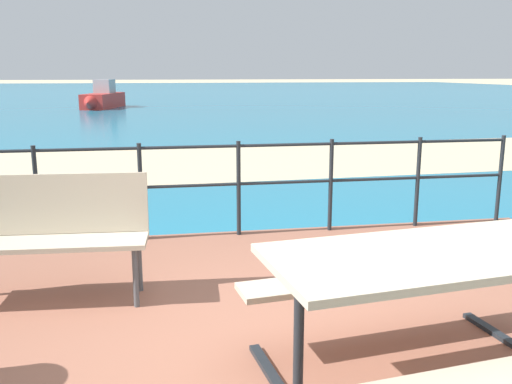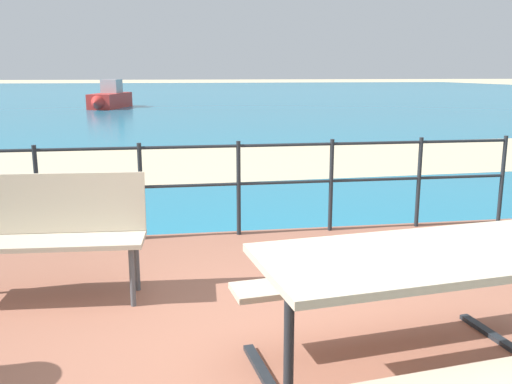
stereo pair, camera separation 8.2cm
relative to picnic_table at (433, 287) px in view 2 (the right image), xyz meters
The scene contains 8 objects.
ground_plane 1.06m from the picnic_table, 135.57° to the left, with size 240.00×240.00×0.00m, color beige.
patio_paving 1.04m from the picnic_table, 135.57° to the left, with size 6.40×5.20×0.06m, color #935B47.
sea_water 40.59m from the picnic_table, 90.84° to the left, with size 90.00×90.00×0.01m, color teal.
beach_strip 8.27m from the picnic_table, 94.14° to the left, with size 54.00×4.36×0.01m, color beige.
picnic_table is the anchor object (origin of this frame).
park_bench 2.82m from the picnic_table, 143.60° to the left, with size 1.58×0.51×0.93m.
railing_fence 3.11m from the picnic_table, 101.01° to the left, with size 5.94×0.04×0.98m.
boat_near 25.54m from the picnic_table, 98.90° to the left, with size 1.88×4.08×1.35m.
Camera 2 is at (-0.71, -3.03, 1.73)m, focal length 38.79 mm.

